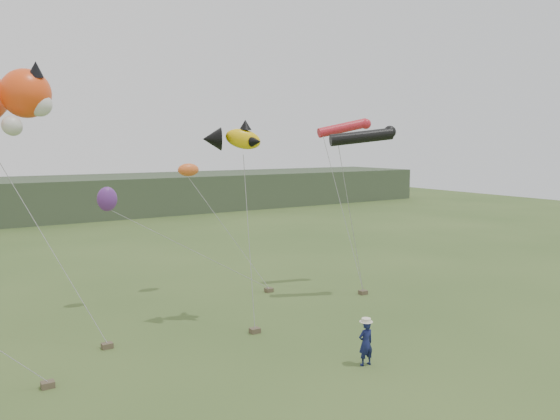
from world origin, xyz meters
The scene contains 7 objects.
ground centered at (0.00, 0.00, 0.00)m, with size 120.00×120.00×0.00m, color #385123.
headland centered at (-3.11, 44.69, 1.92)m, with size 90.00×13.00×4.00m.
festival_attendant centered at (1.32, -1.01, 0.78)m, with size 0.57×0.37×1.56m, color #131949.
sandbag_anchors centered at (-0.68, 5.29, 0.10)m, with size 15.62×5.95×0.20m.
fish_kite centered at (-0.34, 5.37, 7.70)m, with size 2.62×1.70×1.32m.
tube_kites centered at (7.20, 6.36, 8.06)m, with size 3.96×4.08×1.47m.
misc_kites centered at (-2.34, 10.50, 5.52)m, with size 5.14×1.09×2.06m.
Camera 1 is at (-10.75, -14.37, 7.47)m, focal length 35.00 mm.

